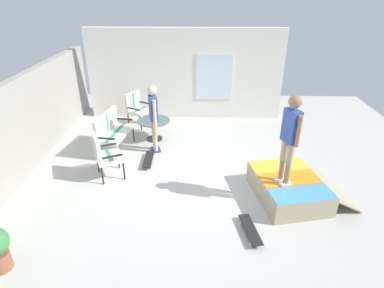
{
  "coord_description": "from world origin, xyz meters",
  "views": [
    {
      "loc": [
        -5.9,
        0.03,
        3.92
      ],
      "look_at": [
        0.41,
        0.2,
        0.7
      ],
      "focal_mm": 29.64,
      "sensor_mm": 36.0,
      "label": 1
    }
  ],
  "objects_px": {
    "patio_chair_by_wall": "(103,153)",
    "skateboard_by_bench": "(148,159)",
    "skate_ramp": "(289,187)",
    "person_skater": "(290,134)",
    "person_watching": "(154,114)",
    "skateboard_spare": "(250,230)",
    "patio_bench": "(111,129)",
    "patio_table": "(154,126)",
    "patio_chair_near_house": "(136,106)"
  },
  "relations": [
    {
      "from": "patio_chair_by_wall",
      "to": "skateboard_by_bench",
      "type": "bearing_deg",
      "value": -52.13
    },
    {
      "from": "skate_ramp",
      "to": "person_skater",
      "type": "height_order",
      "value": "person_skater"
    },
    {
      "from": "patio_chair_by_wall",
      "to": "person_watching",
      "type": "bearing_deg",
      "value": -36.54
    },
    {
      "from": "person_watching",
      "to": "person_skater",
      "type": "distance_m",
      "value": 3.49
    },
    {
      "from": "skate_ramp",
      "to": "patio_chair_by_wall",
      "type": "relative_size",
      "value": 2.03
    },
    {
      "from": "skateboard_spare",
      "to": "skate_ramp",
      "type": "bearing_deg",
      "value": -40.16
    },
    {
      "from": "patio_bench",
      "to": "patio_table",
      "type": "xyz_separation_m",
      "value": [
        0.68,
        -0.98,
        -0.21
      ]
    },
    {
      "from": "patio_bench",
      "to": "person_skater",
      "type": "height_order",
      "value": "person_skater"
    },
    {
      "from": "patio_chair_by_wall",
      "to": "patio_table",
      "type": "height_order",
      "value": "patio_chair_by_wall"
    },
    {
      "from": "patio_chair_near_house",
      "to": "patio_chair_by_wall",
      "type": "height_order",
      "value": "same"
    },
    {
      "from": "skate_ramp",
      "to": "patio_chair_near_house",
      "type": "relative_size",
      "value": 2.03
    },
    {
      "from": "skate_ramp",
      "to": "person_watching",
      "type": "xyz_separation_m",
      "value": [
        1.92,
        2.98,
        0.81
      ]
    },
    {
      "from": "skate_ramp",
      "to": "skateboard_spare",
      "type": "distance_m",
      "value": 1.45
    },
    {
      "from": "patio_chair_by_wall",
      "to": "skateboard_spare",
      "type": "bearing_deg",
      "value": -120.21
    },
    {
      "from": "person_skater",
      "to": "skateboard_spare",
      "type": "bearing_deg",
      "value": 142.52
    },
    {
      "from": "person_skater",
      "to": "skateboard_spare",
      "type": "distance_m",
      "value": 1.85
    },
    {
      "from": "patio_chair_near_house",
      "to": "skateboard_by_bench",
      "type": "bearing_deg",
      "value": -163.48
    },
    {
      "from": "patio_chair_near_house",
      "to": "skateboard_by_bench",
      "type": "relative_size",
      "value": 1.27
    },
    {
      "from": "skate_ramp",
      "to": "person_watching",
      "type": "distance_m",
      "value": 3.63
    },
    {
      "from": "skateboard_by_bench",
      "to": "skateboard_spare",
      "type": "relative_size",
      "value": 0.98
    },
    {
      "from": "skate_ramp",
      "to": "patio_table",
      "type": "xyz_separation_m",
      "value": [
        2.6,
        3.1,
        0.18
      ]
    },
    {
      "from": "person_skater",
      "to": "skateboard_by_bench",
      "type": "bearing_deg",
      "value": 63.16
    },
    {
      "from": "skate_ramp",
      "to": "patio_bench",
      "type": "bearing_deg",
      "value": 64.76
    },
    {
      "from": "skate_ramp",
      "to": "skateboard_spare",
      "type": "bearing_deg",
      "value": 139.84
    },
    {
      "from": "person_watching",
      "to": "person_skater",
      "type": "bearing_deg",
      "value": -126.63
    },
    {
      "from": "person_watching",
      "to": "skateboard_spare",
      "type": "height_order",
      "value": "person_watching"
    },
    {
      "from": "patio_chair_near_house",
      "to": "skateboard_spare",
      "type": "height_order",
      "value": "patio_chair_near_house"
    },
    {
      "from": "patio_table",
      "to": "person_watching",
      "type": "xyz_separation_m",
      "value": [
        -0.68,
        -0.12,
        0.62
      ]
    },
    {
      "from": "person_watching",
      "to": "person_skater",
      "type": "xyz_separation_m",
      "value": [
        -2.07,
        -2.78,
        0.46
      ]
    },
    {
      "from": "person_watching",
      "to": "skateboard_spare",
      "type": "bearing_deg",
      "value": -145.86
    },
    {
      "from": "patio_chair_near_house",
      "to": "patio_chair_by_wall",
      "type": "xyz_separation_m",
      "value": [
        -2.96,
        0.17,
        0.0
      ]
    },
    {
      "from": "skate_ramp",
      "to": "patio_bench",
      "type": "distance_m",
      "value": 4.53
    },
    {
      "from": "person_watching",
      "to": "patio_table",
      "type": "bearing_deg",
      "value": 10.05
    },
    {
      "from": "person_watching",
      "to": "skateboard_by_bench",
      "type": "distance_m",
      "value": 1.13
    },
    {
      "from": "skate_ramp",
      "to": "skateboard_by_bench",
      "type": "xyz_separation_m",
      "value": [
        1.31,
        3.07,
        -0.14
      ]
    },
    {
      "from": "patio_chair_by_wall",
      "to": "patio_table",
      "type": "relative_size",
      "value": 1.13
    },
    {
      "from": "skate_ramp",
      "to": "skateboard_spare",
      "type": "relative_size",
      "value": 2.51
    },
    {
      "from": "patio_bench",
      "to": "patio_chair_near_house",
      "type": "relative_size",
      "value": 1.3
    },
    {
      "from": "skate_ramp",
      "to": "patio_table",
      "type": "height_order",
      "value": "patio_table"
    },
    {
      "from": "patio_chair_by_wall",
      "to": "person_watching",
      "type": "relative_size",
      "value": 0.58
    },
    {
      "from": "patio_chair_near_house",
      "to": "skateboard_by_bench",
      "type": "distance_m",
      "value": 2.45
    },
    {
      "from": "person_watching",
      "to": "skateboard_by_bench",
      "type": "xyz_separation_m",
      "value": [
        -0.61,
        0.09,
        -0.94
      ]
    },
    {
      "from": "patio_chair_by_wall",
      "to": "skateboard_by_bench",
      "type": "xyz_separation_m",
      "value": [
        0.66,
        -0.85,
        -0.53
      ]
    },
    {
      "from": "patio_table",
      "to": "skateboard_by_bench",
      "type": "xyz_separation_m",
      "value": [
        -1.29,
        -0.03,
        -0.32
      ]
    },
    {
      "from": "person_watching",
      "to": "skateboard_spare",
      "type": "distance_m",
      "value": 3.77
    },
    {
      "from": "skate_ramp",
      "to": "person_skater",
      "type": "distance_m",
      "value": 1.29
    },
    {
      "from": "patio_table",
      "to": "person_skater",
      "type": "relative_size",
      "value": 0.51
    },
    {
      "from": "patio_bench",
      "to": "person_watching",
      "type": "xyz_separation_m",
      "value": [
        -0.0,
        -1.1,
        0.41
      ]
    },
    {
      "from": "person_skater",
      "to": "skate_ramp",
      "type": "bearing_deg",
      "value": -53.34
    },
    {
      "from": "skateboard_by_bench",
      "to": "skate_ramp",
      "type": "bearing_deg",
      "value": -113.05
    }
  ]
}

